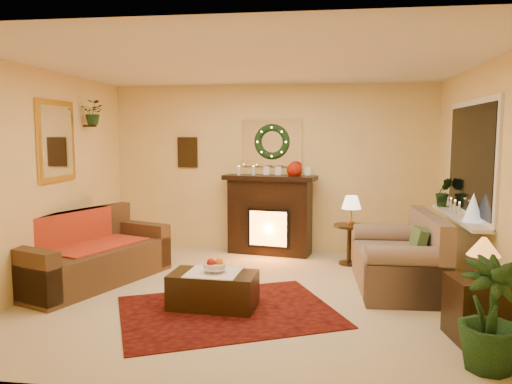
# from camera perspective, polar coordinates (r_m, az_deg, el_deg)

# --- Properties ---
(floor) EXTENTS (5.00, 5.00, 0.00)m
(floor) POSITION_cam_1_polar(r_m,az_deg,el_deg) (5.84, -0.47, -11.67)
(floor) COLOR beige
(floor) RESTS_ON ground
(ceiling) EXTENTS (5.00, 5.00, 0.00)m
(ceiling) POSITION_cam_1_polar(r_m,az_deg,el_deg) (5.60, -0.49, 14.48)
(ceiling) COLOR white
(ceiling) RESTS_ON ground
(wall_back) EXTENTS (5.00, 5.00, 0.00)m
(wall_back) POSITION_cam_1_polar(r_m,az_deg,el_deg) (7.80, 1.86, 2.67)
(wall_back) COLOR #EFD88C
(wall_back) RESTS_ON ground
(wall_front) EXTENTS (5.00, 5.00, 0.00)m
(wall_front) POSITION_cam_1_polar(r_m,az_deg,el_deg) (3.38, -5.89, -2.45)
(wall_front) COLOR #EFD88C
(wall_front) RESTS_ON ground
(wall_left) EXTENTS (4.50, 4.50, 0.00)m
(wall_left) POSITION_cam_1_polar(r_m,az_deg,el_deg) (6.42, -23.15, 1.32)
(wall_left) COLOR #EFD88C
(wall_left) RESTS_ON ground
(wall_right) EXTENTS (4.50, 4.50, 0.00)m
(wall_right) POSITION_cam_1_polar(r_m,az_deg,el_deg) (5.78, 24.88, 0.71)
(wall_right) COLOR #EFD88C
(wall_right) RESTS_ON ground
(area_rug) EXTENTS (2.63, 2.37, 0.01)m
(area_rug) POSITION_cam_1_polar(r_m,az_deg,el_deg) (5.32, -3.24, -13.47)
(area_rug) COLOR #461408
(area_rug) RESTS_ON floor
(sofa) EXTENTS (1.55, 2.20, 0.87)m
(sofa) POSITION_cam_1_polar(r_m,az_deg,el_deg) (6.52, -18.35, -6.16)
(sofa) COLOR #473124
(sofa) RESTS_ON floor
(red_throw) EXTENTS (0.76, 1.24, 0.02)m
(red_throw) POSITION_cam_1_polar(r_m,az_deg,el_deg) (6.62, -18.05, -5.73)
(red_throw) COLOR #B41206
(red_throw) RESTS_ON sofa
(fireplace) EXTENTS (1.30, 0.61, 1.14)m
(fireplace) POSITION_cam_1_polar(r_m,az_deg,el_deg) (7.68, 1.59, -3.02)
(fireplace) COLOR black
(fireplace) RESTS_ON floor
(poinsettia) EXTENTS (0.23, 0.23, 0.23)m
(poinsettia) POSITION_cam_1_polar(r_m,az_deg,el_deg) (7.54, 4.42, 2.52)
(poinsettia) COLOR red
(poinsettia) RESTS_ON fireplace
(mantel_candle_a) EXTENTS (0.06, 0.06, 0.17)m
(mantel_candle_a) POSITION_cam_1_polar(r_m,az_deg,el_deg) (7.60, -1.98, 2.27)
(mantel_candle_a) COLOR beige
(mantel_candle_a) RESTS_ON fireplace
(mantel_candle_b) EXTENTS (0.06, 0.06, 0.17)m
(mantel_candle_b) POSITION_cam_1_polar(r_m,az_deg,el_deg) (7.63, -0.29, 2.28)
(mantel_candle_b) COLOR silver
(mantel_candle_b) RESTS_ON fireplace
(mantel_mirror) EXTENTS (0.92, 0.02, 0.72)m
(mantel_mirror) POSITION_cam_1_polar(r_m,az_deg,el_deg) (7.76, 1.86, 5.61)
(mantel_mirror) COLOR white
(mantel_mirror) RESTS_ON wall_back
(wreath) EXTENTS (0.55, 0.11, 0.55)m
(wreath) POSITION_cam_1_polar(r_m,az_deg,el_deg) (7.72, 1.83, 5.75)
(wreath) COLOR #194719
(wreath) RESTS_ON wall_back
(wall_art) EXTENTS (0.32, 0.03, 0.48)m
(wall_art) POSITION_cam_1_polar(r_m,az_deg,el_deg) (8.02, -7.82, 4.51)
(wall_art) COLOR #381E11
(wall_art) RESTS_ON wall_back
(gold_mirror) EXTENTS (0.03, 0.84, 1.00)m
(gold_mirror) POSITION_cam_1_polar(r_m,az_deg,el_deg) (6.65, -21.85, 5.42)
(gold_mirror) COLOR gold
(gold_mirror) RESTS_ON wall_left
(hanging_plant) EXTENTS (0.33, 0.28, 0.36)m
(hanging_plant) POSITION_cam_1_polar(r_m,az_deg,el_deg) (7.25, -18.03, 7.36)
(hanging_plant) COLOR #194719
(hanging_plant) RESTS_ON wall_left
(loveseat) EXTENTS (0.95, 1.58, 0.90)m
(loveseat) POSITION_cam_1_polar(r_m,az_deg,el_deg) (6.20, 15.84, -6.81)
(loveseat) COLOR tan
(loveseat) RESTS_ON floor
(window_frame) EXTENTS (0.03, 1.86, 1.36)m
(window_frame) POSITION_cam_1_polar(r_m,az_deg,el_deg) (6.28, 23.38, 3.49)
(window_frame) COLOR white
(window_frame) RESTS_ON wall_right
(window_glass) EXTENTS (0.02, 1.70, 1.22)m
(window_glass) POSITION_cam_1_polar(r_m,az_deg,el_deg) (6.28, 23.25, 3.49)
(window_glass) COLOR black
(window_glass) RESTS_ON wall_right
(window_sill) EXTENTS (0.22, 1.86, 0.04)m
(window_sill) POSITION_cam_1_polar(r_m,az_deg,el_deg) (6.32, 22.19, -2.64)
(window_sill) COLOR white
(window_sill) RESTS_ON wall_right
(mini_tree) EXTENTS (0.22, 0.22, 0.33)m
(mini_tree) POSITION_cam_1_polar(r_m,az_deg,el_deg) (5.88, 23.57, -1.69)
(mini_tree) COLOR white
(mini_tree) RESTS_ON window_sill
(sill_plant) EXTENTS (0.28, 0.22, 0.50)m
(sill_plant) POSITION_cam_1_polar(r_m,az_deg,el_deg) (6.97, 20.68, 0.02)
(sill_plant) COLOR black
(sill_plant) RESTS_ON window_sill
(side_table_round) EXTENTS (0.53, 0.53, 0.57)m
(side_table_round) POSITION_cam_1_polar(r_m,az_deg,el_deg) (7.19, 10.60, -5.62)
(side_table_round) COLOR black
(side_table_round) RESTS_ON floor
(lamp_cream) EXTENTS (0.27, 0.27, 0.42)m
(lamp_cream) POSITION_cam_1_polar(r_m,az_deg,el_deg) (7.06, 10.85, -1.27)
(lamp_cream) COLOR #FFD6AD
(lamp_cream) RESTS_ON side_table_round
(end_table_square) EXTENTS (0.52, 0.52, 0.56)m
(end_table_square) POSITION_cam_1_polar(r_m,az_deg,el_deg) (4.98, 23.91, -12.23)
(end_table_square) COLOR black
(end_table_square) RESTS_ON floor
(lamp_tiffany) EXTENTS (0.29, 0.29, 0.42)m
(lamp_tiffany) POSITION_cam_1_polar(r_m,az_deg,el_deg) (4.89, 24.53, -6.84)
(lamp_tiffany) COLOR gold
(lamp_tiffany) RESTS_ON end_table_square
(coffee_table) EXTENTS (0.93, 0.55, 0.38)m
(coffee_table) POSITION_cam_1_polar(r_m,az_deg,el_deg) (5.39, -4.90, -10.94)
(coffee_table) COLOR #341B12
(coffee_table) RESTS_ON floor
(fruit_bowl) EXTENTS (0.24, 0.24, 0.05)m
(fruit_bowl) POSITION_cam_1_polar(r_m,az_deg,el_deg) (5.31, -4.75, -8.49)
(fruit_bowl) COLOR white
(fruit_bowl) RESTS_ON coffee_table
(floor_palm) EXTENTS (1.82, 1.82, 2.65)m
(floor_palm) POSITION_cam_1_polar(r_m,az_deg,el_deg) (4.36, 25.21, -12.50)
(floor_palm) COLOR #1E431D
(floor_palm) RESTS_ON floor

